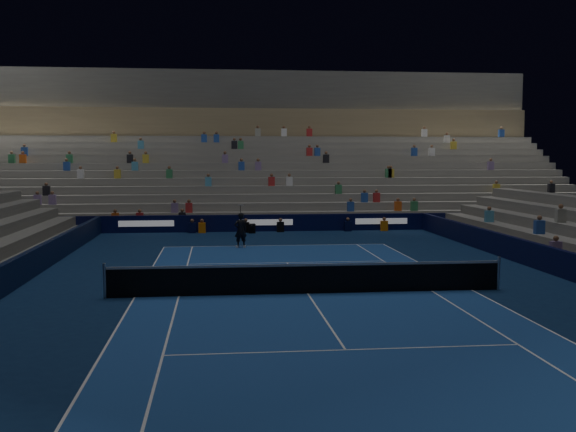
% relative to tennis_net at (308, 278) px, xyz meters
% --- Properties ---
extents(ground, '(90.00, 90.00, 0.00)m').
position_rel_tennis_net_xyz_m(ground, '(0.00, 0.00, -0.50)').
color(ground, '#0B2043').
rests_on(ground, ground).
extents(court_surface, '(10.97, 23.77, 0.01)m').
position_rel_tennis_net_xyz_m(court_surface, '(0.00, 0.00, -0.50)').
color(court_surface, navy).
rests_on(court_surface, ground).
extents(sponsor_barrier_far, '(44.00, 0.25, 1.00)m').
position_rel_tennis_net_xyz_m(sponsor_barrier_far, '(0.00, 18.50, -0.00)').
color(sponsor_barrier_far, black).
rests_on(sponsor_barrier_far, ground).
extents(grandstand_main, '(44.00, 15.20, 11.20)m').
position_rel_tennis_net_xyz_m(grandstand_main, '(0.00, 27.90, 2.87)').
color(grandstand_main, slate).
rests_on(grandstand_main, ground).
extents(tennis_net, '(12.90, 0.10, 1.10)m').
position_rel_tennis_net_xyz_m(tennis_net, '(0.00, 0.00, 0.00)').
color(tennis_net, '#B2B2B7').
rests_on(tennis_net, ground).
extents(tennis_player, '(0.71, 0.56, 1.71)m').
position_rel_tennis_net_xyz_m(tennis_player, '(-1.75, 11.36, 0.35)').
color(tennis_player, black).
rests_on(tennis_player, ground).
extents(broadcast_camera, '(0.41, 0.85, 0.54)m').
position_rel_tennis_net_xyz_m(broadcast_camera, '(-0.88, 17.64, -0.22)').
color(broadcast_camera, black).
rests_on(broadcast_camera, ground).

